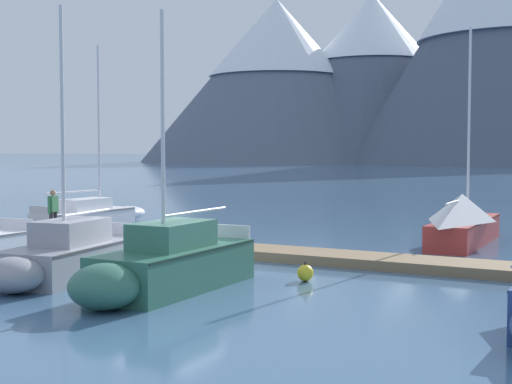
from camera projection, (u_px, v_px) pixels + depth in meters
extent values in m
plane|color=#426689|center=(170.00, 272.00, 21.49)|extent=(700.00, 700.00, 0.00)
cone|color=slate|center=(277.00, 81.00, 194.43)|extent=(70.78, 70.78, 42.14)
cone|color=white|center=(277.00, 38.00, 193.77)|extent=(35.48, 35.48, 20.12)
cone|color=#4C566B|center=(372.00, 78.00, 197.25)|extent=(73.62, 73.62, 43.99)
cone|color=white|center=(372.00, 28.00, 196.47)|extent=(31.24, 31.24, 17.77)
cube|color=#846B4C|center=(232.00, 250.00, 25.12)|extent=(26.01, 3.75, 0.30)
cylinder|color=#38383D|center=(219.00, 254.00, 24.44)|extent=(24.86, 2.07, 0.24)
cylinder|color=#38383D|center=(243.00, 248.00, 25.81)|extent=(24.86, 2.07, 0.24)
cube|color=silver|center=(84.00, 218.00, 34.27)|extent=(2.19, 5.41, 0.72)
ellipsoid|color=silver|center=(127.00, 213.00, 36.87)|extent=(1.63, 2.32, 0.69)
cube|color=slate|center=(84.00, 211.00, 34.25)|extent=(2.22, 5.31, 0.06)
cylinder|color=silver|center=(99.00, 127.00, 34.93)|extent=(0.10, 0.10, 7.65)
cylinder|color=silver|center=(74.00, 192.00, 33.64)|extent=(0.43, 3.39, 0.08)
cube|color=white|center=(86.00, 204.00, 34.35)|extent=(1.40, 2.48, 0.53)
cube|color=silver|center=(42.00, 210.00, 32.04)|extent=(1.50, 0.25, 0.36)
cube|color=silver|center=(14.00, 224.00, 25.10)|extent=(1.60, 0.15, 0.36)
cube|color=#93939E|center=(74.00, 260.00, 20.76)|extent=(2.27, 4.89, 0.94)
ellipsoid|color=#93939E|center=(13.00, 275.00, 18.29)|extent=(1.72, 1.57, 0.89)
cube|color=#424247|center=(74.00, 245.00, 20.74)|extent=(2.30, 4.80, 0.06)
cylinder|color=silver|center=(62.00, 126.00, 20.12)|extent=(0.10, 0.10, 6.47)
cylinder|color=silver|center=(87.00, 213.00, 21.33)|extent=(0.26, 2.28, 0.08)
cube|color=#A0A0AB|center=(71.00, 232.00, 20.60)|extent=(1.50, 2.24, 0.67)
cube|color=silver|center=(116.00, 228.00, 22.88)|extent=(1.71, 0.24, 0.36)
cube|color=#336B56|center=(175.00, 268.00, 18.88)|extent=(2.17, 5.07, 1.07)
ellipsoid|color=#336B56|center=(105.00, 286.00, 16.42)|extent=(1.70, 1.74, 1.02)
cube|color=#163027|center=(175.00, 249.00, 18.85)|extent=(2.20, 4.97, 0.06)
cylinder|color=silver|center=(163.00, 131.00, 18.23)|extent=(0.10, 0.10, 5.86)
cylinder|color=silver|center=(196.00, 212.00, 19.68)|extent=(0.25, 3.00, 0.08)
cube|color=#3A7560|center=(172.00, 235.00, 18.72)|extent=(1.45, 2.31, 0.66)
cube|color=silver|center=(223.00, 231.00, 20.97)|extent=(1.71, 0.19, 0.36)
cube|color=#B2332D|center=(464.00, 232.00, 27.75)|extent=(1.81, 6.46, 0.93)
ellipsoid|color=#B2332D|center=(482.00, 223.00, 30.79)|extent=(1.34, 1.37, 0.89)
cube|color=#501614|center=(464.00, 220.00, 27.73)|extent=(1.85, 6.33, 0.06)
cylinder|color=silver|center=(469.00, 123.00, 27.98)|extent=(0.10, 0.10, 7.17)
cylinder|color=silver|center=(458.00, 201.00, 26.56)|extent=(0.25, 3.57, 0.08)
pyramid|color=silver|center=(462.00, 207.00, 27.27)|extent=(2.00, 5.19, 0.98)
cylinder|color=#232328|center=(51.00, 223.00, 28.26)|extent=(0.14, 0.14, 0.86)
cylinder|color=#232328|center=(55.00, 223.00, 28.50)|extent=(0.14, 0.14, 0.86)
cube|color=#387A4C|center=(53.00, 204.00, 28.33)|extent=(0.24, 0.39, 0.60)
sphere|color=#A37556|center=(53.00, 193.00, 28.31)|extent=(0.22, 0.22, 0.22)
cylinder|color=#387A4C|center=(49.00, 206.00, 28.10)|extent=(0.09, 0.09, 0.62)
cylinder|color=#387A4C|center=(57.00, 205.00, 28.57)|extent=(0.09, 0.09, 0.62)
sphere|color=yellow|center=(305.00, 273.00, 20.05)|extent=(0.45, 0.45, 0.45)
cylinder|color=#262628|center=(305.00, 263.00, 20.04)|extent=(0.06, 0.06, 0.08)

